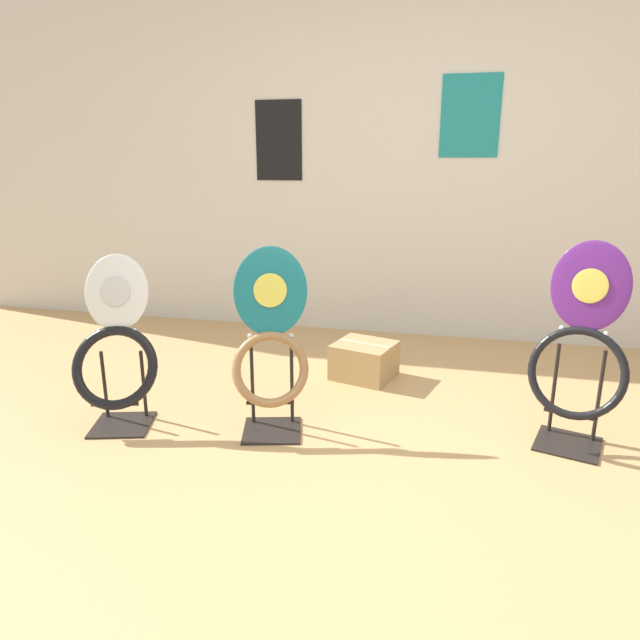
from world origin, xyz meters
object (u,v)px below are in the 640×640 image
object	(u,v)px
toilet_seat_display_purple_note	(580,354)
storage_box	(364,360)
toilet_seat_display_white_plain	(116,352)
toilet_seat_display_teal_sax	(270,349)

from	to	relation	value
toilet_seat_display_purple_note	storage_box	world-z (taller)	toilet_seat_display_purple_note
toilet_seat_display_white_plain	toilet_seat_display_teal_sax	distance (m)	0.76
toilet_seat_display_white_plain	toilet_seat_display_purple_note	distance (m)	2.17
toilet_seat_display_purple_note	toilet_seat_display_teal_sax	bearing A→B (deg)	-173.39
toilet_seat_display_purple_note	toilet_seat_display_teal_sax	world-z (taller)	toilet_seat_display_purple_note
toilet_seat_display_purple_note	storage_box	xyz separation A→B (m)	(-1.07, 0.62, -0.34)
toilet_seat_display_teal_sax	storage_box	distance (m)	0.91
toilet_seat_display_white_plain	toilet_seat_display_purple_note	bearing A→B (deg)	7.51
toilet_seat_display_purple_note	storage_box	size ratio (longest dim) A/B	2.29
toilet_seat_display_teal_sax	storage_box	bearing A→B (deg)	66.54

